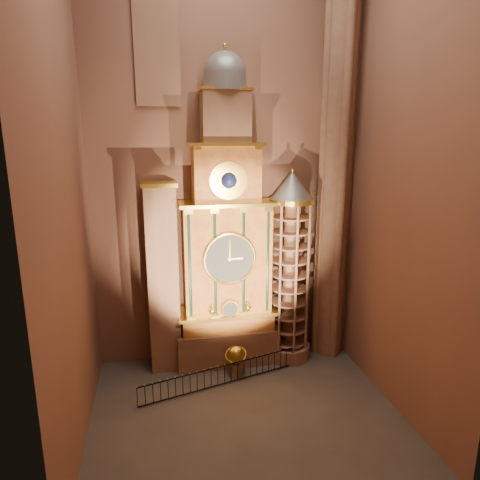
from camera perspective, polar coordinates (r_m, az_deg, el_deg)
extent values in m
plane|color=#383330|center=(21.27, 0.77, -22.12)|extent=(14.00, 14.00, 0.00)
plane|color=#8B5E4B|center=(23.19, -2.37, 10.10)|extent=(22.00, 0.00, 22.00)
plane|color=#8B5E4B|center=(17.22, -22.73, 7.83)|extent=(0.00, 22.00, 22.00)
plane|color=#8B5E4B|center=(20.03, 21.08, 8.65)|extent=(0.00, 22.00, 22.00)
cube|color=#8C634C|center=(24.94, -1.75, -13.63)|extent=(5.60, 2.20, 2.00)
cube|color=#943820|center=(24.29, -1.78, -10.49)|extent=(5.00, 2.00, 1.00)
cube|color=gold|center=(24.02, -1.77, -9.34)|extent=(5.40, 2.30, 0.18)
cube|color=#943820|center=(23.08, -1.84, -2.53)|extent=(4.60, 2.00, 6.00)
cylinder|color=black|center=(22.02, -6.73, -3.43)|extent=(0.32, 0.32, 5.60)
cylinder|color=black|center=(22.15, -3.38, -3.25)|extent=(0.32, 0.32, 5.60)
cylinder|color=black|center=(22.41, 0.43, -3.03)|extent=(0.32, 0.32, 5.60)
cylinder|color=black|center=(22.70, 3.64, -2.83)|extent=(0.32, 0.32, 5.60)
cube|color=gold|center=(22.37, -1.88, 4.95)|extent=(5.00, 2.25, 0.18)
cylinder|color=#2D3033|center=(22.04, -1.40, -2.50)|extent=(2.60, 0.12, 2.60)
torus|color=gold|center=(21.99, -1.38, -2.54)|extent=(2.80, 0.16, 2.80)
cylinder|color=gold|center=(22.80, -1.29, -9.14)|extent=(0.90, 0.10, 0.90)
sphere|color=gold|center=(22.73, -3.70, -9.38)|extent=(0.36, 0.36, 0.36)
sphere|color=gold|center=(23.04, 1.04, -9.02)|extent=(0.36, 0.36, 0.36)
cube|color=#943820|center=(22.25, -1.93, 8.66)|extent=(3.40, 1.80, 3.00)
sphere|color=#0D0E43|center=(21.37, -1.51, 7.92)|extent=(0.80, 0.80, 0.80)
cube|color=gold|center=(22.12, -1.94, 12.66)|extent=(3.80, 2.00, 0.15)
cube|color=#8C634C|center=(22.18, -1.99, 15.89)|extent=(2.40, 1.60, 2.60)
sphere|color=slate|center=(22.36, -2.04, 21.27)|extent=(2.10, 2.10, 2.10)
cylinder|color=gold|center=(22.50, -2.06, 23.55)|extent=(0.14, 0.14, 0.80)
cube|color=#8C634C|center=(23.08, -10.21, -5.36)|extent=(1.60, 1.40, 10.00)
cube|color=gold|center=(23.42, -9.97, -10.32)|extent=(1.35, 0.10, 2.10)
cube|color=#512615|center=(23.36, -9.96, -10.38)|extent=(1.05, 0.04, 1.75)
cube|color=gold|center=(22.49, -10.24, -4.25)|extent=(1.35, 0.10, 2.10)
cube|color=#512615|center=(22.44, -10.23, -4.30)|extent=(1.05, 0.04, 1.75)
cube|color=gold|center=(21.84, -10.52, 2.25)|extent=(1.35, 0.10, 2.10)
cube|color=#512615|center=(21.79, -10.52, 2.22)|extent=(1.05, 0.04, 1.75)
cube|color=gold|center=(21.97, -10.77, 7.32)|extent=(1.80, 1.60, 0.20)
cylinder|color=#8C634C|center=(25.72, 6.33, -14.33)|extent=(2.50, 2.50, 0.80)
cylinder|color=#8C634C|center=(23.95, 6.61, -4.77)|extent=(0.70, 0.70, 8.20)
cylinder|color=gold|center=(22.97, 6.90, 5.22)|extent=(2.40, 2.40, 0.25)
cone|color=slate|center=(22.87, 6.96, 7.20)|extent=(2.30, 2.30, 1.50)
sphere|color=gold|center=(22.79, 7.01, 9.20)|extent=(0.20, 0.20, 0.20)
cylinder|color=#8C634C|center=(24.00, 12.79, 9.90)|extent=(1.60, 1.60, 22.00)
cylinder|color=#8C634C|center=(24.34, 14.53, 9.85)|extent=(0.44, 0.44, 22.00)
cylinder|color=#8C634C|center=(23.68, 11.00, 9.94)|extent=(0.44, 0.44, 22.00)
cylinder|color=#8C634C|center=(24.73, 12.02, 10.04)|extent=(0.44, 0.44, 22.00)
cylinder|color=#8C634C|center=(23.27, 13.60, 9.75)|extent=(0.44, 0.44, 22.00)
cube|color=navy|center=(23.15, -11.04, 23.54)|extent=(2.00, 0.10, 5.00)
cube|color=#8C634C|center=(23.09, -11.04, 23.57)|extent=(2.20, 0.06, 5.20)
cylinder|color=#8C634C|center=(23.83, -0.55, -16.77)|extent=(0.62, 0.62, 0.73)
sphere|color=#B09131|center=(23.42, -0.55, -15.02)|extent=(0.93, 0.93, 0.93)
torus|color=#B09131|center=(23.42, -0.55, -15.02)|extent=(1.47, 1.43, 0.50)
cube|color=black|center=(22.57, -2.53, -16.47)|extent=(8.30, 2.27, 0.05)
cube|color=black|center=(23.10, -2.50, -18.65)|extent=(8.30, 2.27, 0.05)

